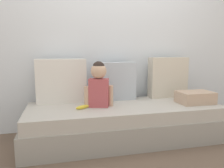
# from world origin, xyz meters

# --- Properties ---
(ground_plane) EXTENTS (12.00, 12.00, 0.00)m
(ground_plane) POSITION_xyz_m (0.00, 0.00, 0.00)
(ground_plane) COLOR brown
(back_wall) EXTENTS (5.45, 0.10, 2.49)m
(back_wall) POSITION_xyz_m (0.00, 0.54, 1.24)
(back_wall) COLOR silver
(back_wall) RESTS_ON ground
(couch) EXTENTS (2.25, 0.82, 0.40)m
(couch) POSITION_xyz_m (0.00, 0.00, 0.20)
(couch) COLOR #9C978F
(couch) RESTS_ON ground
(throw_pillow_left) EXTENTS (0.58, 0.16, 0.52)m
(throw_pillow_left) POSITION_xyz_m (-0.70, 0.31, 0.66)
(throw_pillow_left) COLOR silver
(throw_pillow_left) RESTS_ON couch
(throw_pillow_center) EXTENTS (0.45, 0.16, 0.48)m
(throw_pillow_center) POSITION_xyz_m (0.00, 0.31, 0.64)
(throw_pillow_center) COLOR #B2BCC6
(throw_pillow_center) RESTS_ON couch
(throw_pillow_right) EXTENTS (0.51, 0.16, 0.53)m
(throw_pillow_right) POSITION_xyz_m (0.70, 0.31, 0.67)
(throw_pillow_right) COLOR beige
(throw_pillow_right) RESTS_ON couch
(toddler) EXTENTS (0.33, 0.18, 0.51)m
(toddler) POSITION_xyz_m (-0.30, 0.00, 0.67)
(toddler) COLOR #B24C51
(toddler) RESTS_ON couch
(banana) EXTENTS (0.17, 0.12, 0.04)m
(banana) POSITION_xyz_m (-0.49, -0.06, 0.42)
(banana) COLOR yellow
(banana) RESTS_ON couch
(folded_blanket) EXTENTS (0.40, 0.28, 0.14)m
(folded_blanket) POSITION_xyz_m (0.84, -0.10, 0.47)
(folded_blanket) COLOR tan
(folded_blanket) RESTS_ON couch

